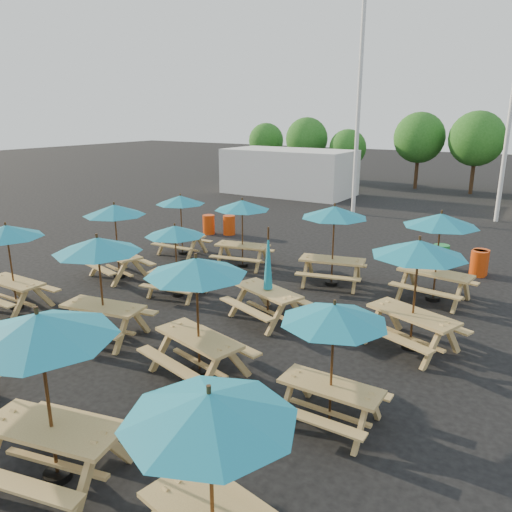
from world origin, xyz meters
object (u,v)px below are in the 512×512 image
Objects in this scene: picnic_unit_10 at (268,283)px; picnic_unit_8 at (40,339)px; waste_bin_0 at (209,224)px; waste_bin_4 at (478,263)px; picnic_unit_13 at (334,322)px; picnic_unit_12 at (210,421)px; picnic_unit_3 at (181,204)px; picnic_unit_7 at (242,210)px; waste_bin_3 at (480,262)px; waste_bin_1 at (229,225)px; picnic_unit_1 at (7,237)px; picnic_unit_15 at (440,226)px; picnic_unit_11 at (334,218)px; picnic_unit_9 at (196,275)px; picnic_unit_5 at (98,252)px; picnic_unit_6 at (175,236)px; picnic_unit_2 at (115,215)px; picnic_unit_14 at (418,256)px; waste_bin_2 at (441,257)px.

picnic_unit_8 is at bearing -67.42° from picnic_unit_10.
waste_bin_0 is 10.79m from waste_bin_4.
picnic_unit_12 is at bearing -88.83° from picnic_unit_13.
picnic_unit_3 is 0.96× the size of picnic_unit_7.
waste_bin_1 is at bearing 179.26° from waste_bin_3.
picnic_unit_1 is 11.38m from picnic_unit_15.
picnic_unit_1 is 1.06× the size of picnic_unit_13.
picnic_unit_12 is at bearing -82.96° from picnic_unit_15.
picnic_unit_7 is (2.74, -0.09, 0.08)m from picnic_unit_3.
picnic_unit_7 is 0.94× the size of picnic_unit_11.
picnic_unit_13 reaches higher than waste_bin_1.
picnic_unit_5 is at bearing -169.56° from picnic_unit_9.
picnic_unit_5 is 2.95× the size of waste_bin_1.
picnic_unit_1 is 6.83m from picnic_unit_10.
picnic_unit_11 is at bearing 104.43° from picnic_unit_10.
picnic_unit_15 is (6.26, 3.54, 0.35)m from picnic_unit_6.
waste_bin_0 is at bearing -155.37° from waste_bin_1.
picnic_unit_7 is (2.66, 3.08, -0.06)m from picnic_unit_2.
picnic_unit_6 is at bearing -149.62° from picnic_unit_11.
picnic_unit_6 is 2.52× the size of waste_bin_0.
picnic_unit_10 is at bearing 107.67° from picnic_unit_9.
picnic_unit_15 reaches higher than waste_bin_1.
picnic_unit_2 is 11.56m from waste_bin_4.
picnic_unit_8 is at bearing -60.87° from picnic_unit_3.
picnic_unit_2 is (0.37, 3.30, 0.05)m from picnic_unit_1.
picnic_unit_15 reaches higher than waste_bin_3.
picnic_unit_9 is 10.47m from waste_bin_4.
picnic_unit_11 is at bearing -14.32° from picnic_unit_7.
picnic_unit_10 is 0.93× the size of picnic_unit_14.
picnic_unit_11 is 4.39m from picnic_unit_14.
picnic_unit_14 reaches higher than picnic_unit_9.
waste_bin_4 is at bearing 34.27° from picnic_unit_6.
picnic_unit_1 is at bearing -144.15° from picnic_unit_6.
picnic_unit_2 is 2.87× the size of waste_bin_3.
picnic_unit_2 reaches higher than waste_bin_1.
picnic_unit_8 is 9.81m from picnic_unit_11.
picnic_unit_3 reaches higher than picnic_unit_13.
waste_bin_2 is at bearing 106.55° from picnic_unit_15.
picnic_unit_7 is 1.06× the size of picnic_unit_13.
picnic_unit_13 is at bearing -44.17° from waste_bin_0.
picnic_unit_8 reaches higher than picnic_unit_14.
waste_bin_2 is at bearing 87.46° from picnic_unit_10.
picnic_unit_6 is 2.52× the size of waste_bin_1.
picnic_unit_1 is at bearing -135.17° from picnic_unit_10.
picnic_unit_10 is 2.92× the size of waste_bin_1.
picnic_unit_12 reaches higher than waste_bin_4.
picnic_unit_13 is at bearing -47.64° from waste_bin_1.
picnic_unit_1 is 0.94× the size of picnic_unit_11.
picnic_unit_7 reaches higher than picnic_unit_6.
picnic_unit_13 is at bearing -13.45° from picnic_unit_5.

